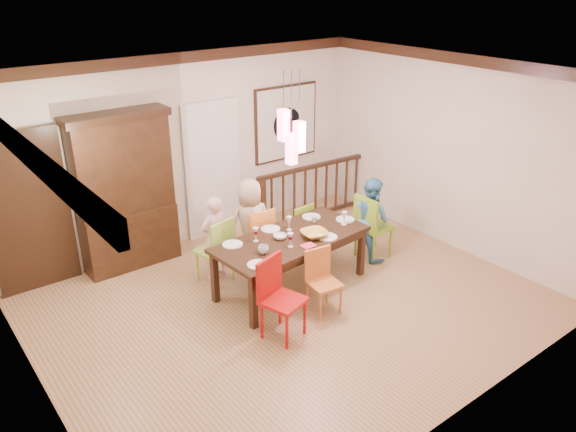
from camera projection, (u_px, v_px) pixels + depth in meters
floor at (292, 304)px, 7.23m from camera, size 6.00×6.00×0.00m
ceiling at (292, 76)px, 6.06m from camera, size 6.00×6.00×0.00m
wall_back at (190, 150)px, 8.46m from camera, size 6.00×0.00×6.00m
wall_left at (26, 278)px, 4.97m from camera, size 0.00×5.00×5.00m
wall_right at (451, 153)px, 8.32m from camera, size 0.00×5.00×5.00m
crown_molding at (292, 84)px, 6.09m from camera, size 6.00×5.00×0.16m
panel_door at (29, 215)px, 7.24m from camera, size 1.04×0.07×2.24m
white_doorway at (213, 171)px, 8.79m from camera, size 0.97×0.05×2.22m
painting at (286, 123)px, 9.37m from camera, size 1.25×0.06×1.25m
pendant_cluster at (291, 136)px, 6.77m from camera, size 0.27×0.21×1.14m
dining_table at (291, 243)px, 7.35m from camera, size 2.15×1.10×0.75m
chair_far_left at (214, 245)px, 7.58m from camera, size 0.51×0.51×0.94m
chair_far_mid at (255, 233)px, 7.95m from camera, size 0.42×0.42×0.92m
chair_far_right at (296, 225)px, 8.33m from camera, size 0.41×0.41×0.83m
chair_near_left at (283, 295)px, 6.39m from camera, size 0.55×0.55×0.98m
chair_near_mid at (324, 279)px, 6.89m from camera, size 0.42×0.42×0.82m
chair_end_right at (374, 221)px, 8.22m from camera, size 0.46×0.46×0.99m
china_hutch at (125, 191)px, 7.79m from camera, size 1.42×0.46×2.24m
balustrade at (316, 190)px, 9.59m from camera, size 2.32×0.21×0.96m
person_far_left at (214, 238)px, 7.64m from camera, size 0.49×0.37×1.20m
person_far_mid at (250, 224)px, 7.93m from camera, size 0.72×0.54×1.32m
person_end_right at (371, 218)px, 8.19m from camera, size 0.53×0.65×1.25m
serving_bowl at (314, 234)px, 7.32m from camera, size 0.40×0.40×0.08m
small_bowl at (280, 237)px, 7.27m from camera, size 0.19×0.19×0.06m
cup_left at (263, 250)px, 6.89m from camera, size 0.16×0.16×0.10m
cup_right at (314, 219)px, 7.74m from camera, size 0.11×0.11×0.09m
plate_far_left at (233, 244)px, 7.12m from camera, size 0.26×0.26×0.01m
plate_far_mid at (271, 229)px, 7.53m from camera, size 0.26×0.26×0.01m
plate_far_right at (311, 217)px, 7.91m from camera, size 0.26×0.26×0.01m
plate_near_left at (258, 265)px, 6.63m from camera, size 0.26×0.26×0.01m
plate_near_mid at (327, 237)px, 7.31m from camera, size 0.26×0.26×0.01m
plate_end_right at (345, 219)px, 7.82m from camera, size 0.26×0.26×0.01m
wine_glass_a at (256, 234)px, 7.18m from camera, size 0.08×0.08×0.19m
wine_glass_b at (289, 223)px, 7.49m from camera, size 0.08×0.08×0.19m
wine_glass_c at (290, 240)px, 7.03m from camera, size 0.08×0.08×0.19m
wine_glass_d at (344, 218)px, 7.64m from camera, size 0.08×0.08×0.19m
napkin at (308, 246)px, 7.08m from camera, size 0.18×0.14×0.01m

